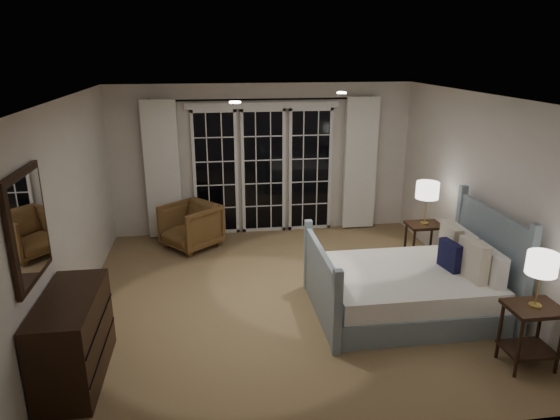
{
  "coord_description": "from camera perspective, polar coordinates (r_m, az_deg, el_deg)",
  "views": [
    {
      "loc": [
        -0.89,
        -5.66,
        3.02
      ],
      "look_at": [
        -0.02,
        0.35,
        1.05
      ],
      "focal_mm": 32.0,
      "sensor_mm": 36.0,
      "label": 1
    }
  ],
  "objects": [
    {
      "name": "floor",
      "position": [
        6.47,
        0.65,
        -9.84
      ],
      "size": [
        5.0,
        5.0,
        0.0
      ],
      "primitive_type": "plane",
      "color": "#92794F",
      "rests_on": "ground"
    },
    {
      "name": "ceiling",
      "position": [
        5.75,
        0.74,
        12.78
      ],
      "size": [
        5.0,
        5.0,
        0.0
      ],
      "primitive_type": "plane",
      "rotation": [
        3.14,
        0.0,
        0.0
      ],
      "color": "white",
      "rests_on": "wall_back"
    },
    {
      "name": "wall_left",
      "position": [
        6.14,
        -23.01,
        -0.24
      ],
      "size": [
        0.02,
        5.0,
        2.5
      ],
      "primitive_type": "cube",
      "color": "silver",
      "rests_on": "floor"
    },
    {
      "name": "wall_right",
      "position": [
        6.83,
        21.91,
        1.62
      ],
      "size": [
        0.02,
        5.0,
        2.5
      ],
      "primitive_type": "cube",
      "color": "silver",
      "rests_on": "floor"
    },
    {
      "name": "wall_back",
      "position": [
        8.4,
        -1.95,
        5.77
      ],
      "size": [
        5.0,
        0.02,
        2.5
      ],
      "primitive_type": "cube",
      "color": "silver",
      "rests_on": "floor"
    },
    {
      "name": "wall_front",
      "position": [
        3.73,
        6.71,
        -10.48
      ],
      "size": [
        5.0,
        0.02,
        2.5
      ],
      "primitive_type": "cube",
      "color": "silver",
      "rests_on": "floor"
    },
    {
      "name": "french_doors",
      "position": [
        8.39,
        -1.9,
        4.65
      ],
      "size": [
        2.5,
        0.04,
        2.2
      ],
      "color": "black",
      "rests_on": "wall_back"
    },
    {
      "name": "curtain_rod",
      "position": [
        8.15,
        -1.94,
        12.52
      ],
      "size": [
        3.5,
        0.03,
        0.03
      ],
      "primitive_type": "cylinder",
      "rotation": [
        0.0,
        1.57,
        0.0
      ],
      "color": "black",
      "rests_on": "wall_back"
    },
    {
      "name": "curtain_left",
      "position": [
        8.29,
        -13.29,
        4.43
      ],
      "size": [
        0.55,
        0.1,
        2.25
      ],
      "primitive_type": "cube",
      "color": "white",
      "rests_on": "curtain_rod"
    },
    {
      "name": "curtain_right",
      "position": [
        8.64,
        9.14,
        5.22
      ],
      "size": [
        0.55,
        0.1,
        2.25
      ],
      "primitive_type": "cube",
      "color": "white",
      "rests_on": "curtain_rod"
    },
    {
      "name": "downlight_a",
      "position": [
        6.51,
        7.06,
        13.16
      ],
      "size": [
        0.12,
        0.12,
        0.01
      ],
      "primitive_type": "cylinder",
      "color": "white",
      "rests_on": "ceiling"
    },
    {
      "name": "downlight_b",
      "position": [
        5.29,
        -5.15,
        12.16
      ],
      "size": [
        0.12,
        0.12,
        0.01
      ],
      "primitive_type": "cylinder",
      "color": "white",
      "rests_on": "ceiling"
    },
    {
      "name": "bed",
      "position": [
        6.22,
        14.66,
        -8.44
      ],
      "size": [
        2.12,
        1.51,
        1.23
      ],
      "color": "slate",
      "rests_on": "floor"
    },
    {
      "name": "nightstand_left",
      "position": [
        5.56,
        26.77,
        -11.82
      ],
      "size": [
        0.51,
        0.41,
        0.66
      ],
      "color": "black",
      "rests_on": "floor"
    },
    {
      "name": "nightstand_right",
      "position": [
        7.54,
        16.03,
        -3.04
      ],
      "size": [
        0.48,
        0.38,
        0.62
      ],
      "color": "black",
      "rests_on": "floor"
    },
    {
      "name": "lamp_left",
      "position": [
        5.29,
        27.77,
        -5.53
      ],
      "size": [
        0.28,
        0.28,
        0.55
      ],
      "color": "tan",
      "rests_on": "nightstand_left"
    },
    {
      "name": "lamp_right",
      "position": [
        7.32,
        16.5,
        2.13
      ],
      "size": [
        0.32,
        0.32,
        0.62
      ],
      "color": "tan",
      "rests_on": "nightstand_right"
    },
    {
      "name": "armchair",
      "position": [
        8.0,
        -10.15,
        -1.81
      ],
      "size": [
        1.08,
        1.08,
        0.71
      ],
      "primitive_type": "imported",
      "rotation": [
        0.0,
        0.0,
        -0.87
      ],
      "color": "brown",
      "rests_on": "floor"
    },
    {
      "name": "dresser",
      "position": [
        5.21,
        -22.55,
        -13.37
      ],
      "size": [
        0.51,
        1.21,
        0.86
      ],
      "color": "black",
      "rests_on": "floor"
    },
    {
      "name": "mirror",
      "position": [
        4.83,
        -26.83,
        -1.75
      ],
      "size": [
        0.05,
        0.85,
        1.0
      ],
      "color": "black",
      "rests_on": "wall_left"
    }
  ]
}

